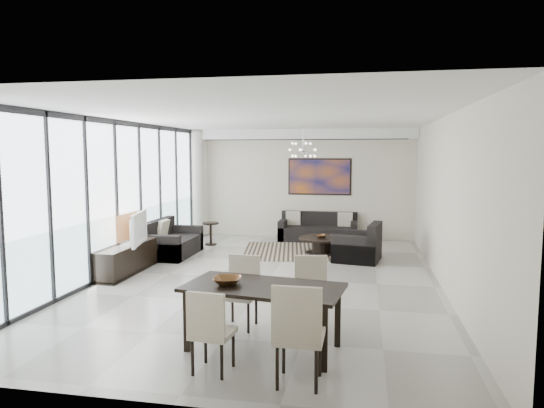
% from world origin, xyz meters
% --- Properties ---
extents(room_shell, '(6.00, 9.00, 2.90)m').
position_xyz_m(room_shell, '(0.46, 0.00, 1.45)').
color(room_shell, '#A8A39B').
rests_on(room_shell, ground).
extents(window_wall, '(0.37, 8.95, 2.90)m').
position_xyz_m(window_wall, '(-2.86, 0.00, 1.47)').
color(window_wall, silver).
rests_on(window_wall, floor).
extents(soffit, '(5.98, 0.40, 0.26)m').
position_xyz_m(soffit, '(0.00, 4.30, 2.77)').
color(soffit, white).
rests_on(soffit, room_shell).
extents(painting, '(1.68, 0.04, 0.98)m').
position_xyz_m(painting, '(0.50, 4.47, 1.65)').
color(painting, '#B35818').
rests_on(painting, room_shell).
extents(chandelier, '(0.66, 0.66, 0.71)m').
position_xyz_m(chandelier, '(0.30, 2.50, 2.35)').
color(chandelier, silver).
rests_on(chandelier, room_shell).
extents(rug, '(3.12, 2.57, 0.01)m').
position_xyz_m(rug, '(0.36, 2.60, 0.01)').
color(rug, black).
rests_on(rug, floor).
extents(coffee_table, '(1.06, 1.06, 0.37)m').
position_xyz_m(coffee_table, '(0.76, 2.44, 0.21)').
color(coffee_table, black).
rests_on(coffee_table, floor).
extents(bowl_coffee, '(0.24, 0.24, 0.07)m').
position_xyz_m(bowl_coffee, '(0.74, 2.42, 0.40)').
color(bowl_coffee, brown).
rests_on(bowl_coffee, coffee_table).
extents(sofa_main, '(2.01, 0.82, 0.73)m').
position_xyz_m(sofa_main, '(0.52, 4.07, 0.25)').
color(sofa_main, black).
rests_on(sofa_main, floor).
extents(loveseat, '(0.89, 1.58, 0.79)m').
position_xyz_m(loveseat, '(-2.55, 1.62, 0.27)').
color(loveseat, black).
rests_on(loveseat, floor).
extents(armchair, '(1.06, 1.10, 0.81)m').
position_xyz_m(armchair, '(1.59, 1.85, 0.28)').
color(armchair, black).
rests_on(armchair, floor).
extents(side_table, '(0.41, 0.41, 0.56)m').
position_xyz_m(side_table, '(-2.06, 2.97, 0.38)').
color(side_table, black).
rests_on(side_table, floor).
extents(tv_console, '(0.49, 1.76, 0.55)m').
position_xyz_m(tv_console, '(-2.76, -0.09, 0.27)').
color(tv_console, black).
rests_on(tv_console, floor).
extents(television, '(0.37, 1.06, 0.61)m').
position_xyz_m(television, '(-2.60, -0.03, 0.85)').
color(television, gray).
rests_on(television, tv_console).
extents(dining_table, '(1.92, 1.16, 0.75)m').
position_xyz_m(dining_table, '(0.55, -3.10, 0.67)').
color(dining_table, black).
rests_on(dining_table, floor).
extents(dining_chair_sw, '(0.45, 0.45, 0.89)m').
position_xyz_m(dining_chair_sw, '(0.14, -3.85, 0.51)').
color(dining_chair_sw, beige).
rests_on(dining_chair_sw, floor).
extents(dining_chair_se, '(0.48, 0.48, 1.04)m').
position_xyz_m(dining_chair_se, '(1.07, -3.97, 0.60)').
color(dining_chair_se, beige).
rests_on(dining_chair_se, floor).
extents(dining_chair_nw, '(0.46, 0.46, 0.93)m').
position_xyz_m(dining_chair_nw, '(0.11, -2.39, 0.53)').
color(dining_chair_nw, beige).
rests_on(dining_chair_nw, floor).
extents(dining_chair_ne, '(0.49, 0.49, 0.93)m').
position_xyz_m(dining_chair_ne, '(1.01, -2.26, 0.53)').
color(dining_chair_ne, beige).
rests_on(dining_chair_ne, floor).
extents(bowl_dining, '(0.37, 0.37, 0.08)m').
position_xyz_m(bowl_dining, '(0.12, -3.11, 0.79)').
color(bowl_dining, brown).
rests_on(bowl_dining, dining_table).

